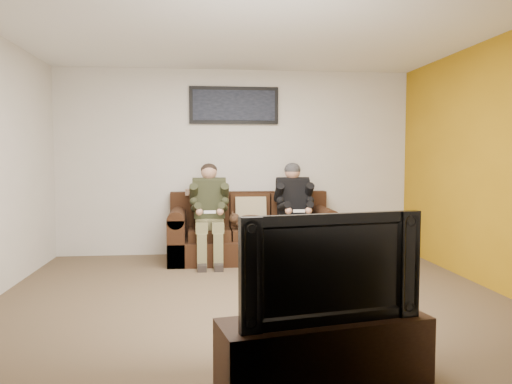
{
  "coord_description": "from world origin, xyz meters",
  "views": [
    {
      "loc": [
        -0.49,
        -4.83,
        1.37
      ],
      "look_at": [
        0.17,
        1.2,
        0.95
      ],
      "focal_mm": 35.0,
      "sensor_mm": 36.0,
      "label": 1
    }
  ],
  "objects": [
    {
      "name": "tv_stand",
      "position": [
        0.24,
        -1.95,
        0.2
      ],
      "size": [
        1.34,
        0.66,
        0.4
      ],
      "primitive_type": "cube",
      "rotation": [
        0.0,
        0.0,
        0.2
      ],
      "color": "black",
      "rests_on": "ground"
    },
    {
      "name": "person_right",
      "position": [
        0.73,
        1.65,
        0.73
      ],
      "size": [
        0.51,
        0.86,
        1.3
      ],
      "color": "black",
      "rests_on": "sofa"
    },
    {
      "name": "sofa",
      "position": [
        0.17,
        1.83,
        0.34
      ],
      "size": [
        2.18,
        0.94,
        0.89
      ],
      "color": "black",
      "rests_on": "ground"
    },
    {
      "name": "wall_back",
      "position": [
        0.0,
        2.25,
        1.3
      ],
      "size": [
        5.0,
        0.0,
        5.0
      ],
      "primitive_type": "plane",
      "rotation": [
        1.57,
        0.0,
        0.0
      ],
      "color": "beige",
      "rests_on": "ground"
    },
    {
      "name": "throw_blanket",
      "position": [
        -0.49,
        2.1,
        0.89
      ],
      "size": [
        0.45,
        0.22,
        0.08
      ],
      "primitive_type": "cube",
      "color": "tan",
      "rests_on": "sofa"
    },
    {
      "name": "floor",
      "position": [
        0.0,
        0.0,
        0.0
      ],
      "size": [
        5.0,
        5.0,
        0.0
      ],
      "primitive_type": "plane",
      "color": "brown",
      "rests_on": "ground"
    },
    {
      "name": "throw_pillow",
      "position": [
        0.17,
        1.87,
        0.63
      ],
      "size": [
        0.42,
        0.2,
        0.41
      ],
      "primitive_type": "cube",
      "rotation": [
        -0.21,
        0.0,
        0.0
      ],
      "color": "tan",
      "rests_on": "sofa"
    },
    {
      "name": "framed_poster",
      "position": [
        -0.03,
        2.22,
        2.1
      ],
      "size": [
        1.25,
        0.05,
        0.52
      ],
      "color": "black",
      "rests_on": "wall_back"
    },
    {
      "name": "wall_right",
      "position": [
        2.5,
        0.0,
        1.3
      ],
      "size": [
        0.0,
        4.5,
        4.5
      ],
      "primitive_type": "plane",
      "rotation": [
        1.57,
        0.0,
        -1.57
      ],
      "color": "beige",
      "rests_on": "ground"
    },
    {
      "name": "accent_wall_right",
      "position": [
        2.49,
        0.0,
        1.3
      ],
      "size": [
        0.0,
        4.5,
        4.5
      ],
      "primitive_type": "plane",
      "rotation": [
        1.57,
        0.0,
        -1.57
      ],
      "color": "#AE7E11",
      "rests_on": "ground"
    },
    {
      "name": "ceiling",
      "position": [
        0.0,
        0.0,
        2.6
      ],
      "size": [
        5.0,
        5.0,
        0.0
      ],
      "primitive_type": "plane",
      "rotation": [
        3.14,
        0.0,
        0.0
      ],
      "color": "silver",
      "rests_on": "ground"
    },
    {
      "name": "cat",
      "position": [
        0.13,
        1.57,
        0.54
      ],
      "size": [
        0.66,
        0.26,
        0.24
      ],
      "color": "#4D321E",
      "rests_on": "sofa"
    },
    {
      "name": "person_left",
      "position": [
        -0.39,
        1.65,
        0.73
      ],
      "size": [
        0.51,
        0.87,
        1.29
      ],
      "color": "olive",
      "rests_on": "sofa"
    },
    {
      "name": "wall_front",
      "position": [
        0.0,
        -2.25,
        1.3
      ],
      "size": [
        5.0,
        0.0,
        5.0
      ],
      "primitive_type": "plane",
      "rotation": [
        -1.57,
        0.0,
        0.0
      ],
      "color": "beige",
      "rests_on": "ground"
    },
    {
      "name": "television",
      "position": [
        0.24,
        -1.95,
        0.73
      ],
      "size": [
        1.13,
        0.37,
        0.65
      ],
      "primitive_type": "imported",
      "rotation": [
        0.0,
        0.0,
        0.2
      ],
      "color": "black",
      "rests_on": "tv_stand"
    }
  ]
}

